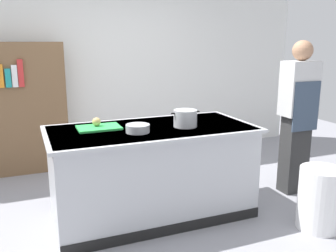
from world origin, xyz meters
TOP-DOWN VIEW (x-y plane):
  - ground_plane at (0.00, 0.00)m, footprint 10.00×10.00m
  - back_wall at (0.00, 2.10)m, footprint 6.40×0.12m
  - counter_island at (0.00, -0.00)m, footprint 1.98×0.98m
  - cutting_board at (-0.48, 0.14)m, footprint 0.40×0.28m
  - onion at (-0.49, 0.18)m, footprint 0.08×0.08m
  - stock_pot at (0.32, -0.08)m, footprint 0.29×0.23m
  - mixing_bowl at (-0.18, -0.13)m, footprint 0.22×0.22m
  - trash_bin at (1.34, -0.84)m, footprint 0.40×0.40m
  - person_chef at (1.71, -0.06)m, footprint 0.38×0.25m
  - bookshelf at (-1.14, 1.80)m, footprint 1.10×0.31m

SIDE VIEW (x-z plane):
  - ground_plane at x=0.00m, z-range 0.00..0.00m
  - trash_bin at x=1.34m, z-range 0.00..0.58m
  - counter_island at x=0.00m, z-range 0.02..0.92m
  - bookshelf at x=-1.14m, z-range 0.00..1.70m
  - cutting_board at x=-0.48m, z-range 0.90..0.92m
  - person_chef at x=1.71m, z-range 0.05..1.77m
  - mixing_bowl at x=-0.18m, z-range 0.90..0.97m
  - onion at x=-0.49m, z-range 0.92..1.00m
  - stock_pot at x=0.32m, z-range 0.90..1.06m
  - back_wall at x=0.00m, z-range 0.00..3.00m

